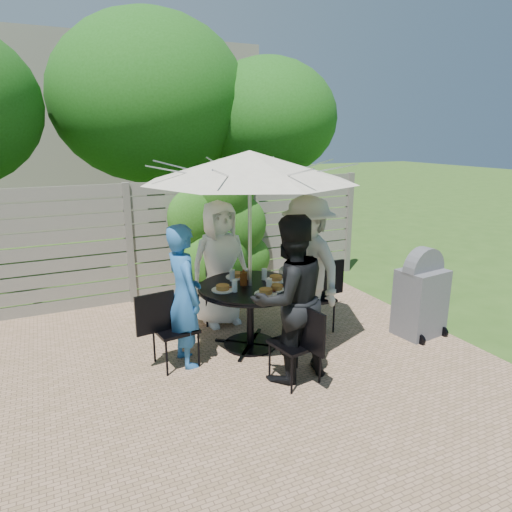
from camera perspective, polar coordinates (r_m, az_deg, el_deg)
name	(u,v)px	position (r m, az deg, el deg)	size (l,w,h in m)	color
backyard_envelope	(82,131)	(14.18, -20.96, 14.41)	(60.00, 60.00, 5.00)	#2F5219
patio_table	(250,304)	(5.50, -0.74, -6.06)	(1.31, 1.31, 0.79)	black
umbrella	(250,166)	(5.14, -0.80, 11.16)	(2.63, 2.63, 2.36)	silver
chair_back	(217,299)	(6.40, -4.95, -5.43)	(0.51, 0.74, 1.01)	black
person_back	(220,264)	(6.11, -4.54, -0.98)	(0.83, 0.54, 1.71)	white
chair_left	(175,344)	(5.25, -10.13, -10.74)	(0.68, 0.49, 0.90)	black
person_left	(184,296)	(5.08, -8.97, -4.98)	(0.59, 0.39, 1.62)	#2660A5
chair_front	(296,359)	(4.87, 4.97, -12.72)	(0.50, 0.68, 0.90)	black
person_front	(289,299)	(4.72, 4.19, -5.44)	(0.86, 0.67, 1.77)	black
chair_right	(314,311)	(6.10, 7.29, -6.78)	(0.67, 0.45, 0.93)	black
person_right	(307,267)	(5.81, 6.41, -1.33)	(1.17, 0.67, 1.81)	#B0AFAB
plate_back	(236,275)	(5.71, -2.51, -2.45)	(0.26, 0.26, 0.06)	white
plate_left	(223,288)	(5.25, -4.18, -4.06)	(0.26, 0.26, 0.06)	white
plate_front	(266,292)	(5.12, 1.23, -4.56)	(0.26, 0.26, 0.06)	white
plate_right	(276,279)	(5.59, 2.49, -2.86)	(0.26, 0.26, 0.06)	white
plate_extra	(276,288)	(5.25, 2.57, -4.04)	(0.24, 0.24, 0.06)	white
glass_back	(232,275)	(5.57, -2.99, -2.43)	(0.07, 0.07, 0.14)	silver
glass_left	(235,286)	(5.19, -2.69, -3.74)	(0.07, 0.07, 0.14)	silver
glass_front	(269,284)	(5.23, 1.65, -3.58)	(0.07, 0.07, 0.14)	silver
glass_right	(264,274)	(5.61, 1.05, -2.29)	(0.07, 0.07, 0.14)	silver
syrup_jug	(244,279)	(5.41, -1.56, -2.84)	(0.09, 0.09, 0.16)	#59280C
coffee_cup	(248,274)	(5.63, -0.95, -2.33)	(0.08, 0.08, 0.12)	#C6B293
bbq_grill	(421,296)	(6.19, 19.91, -4.74)	(0.62, 0.51, 1.17)	#59595E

